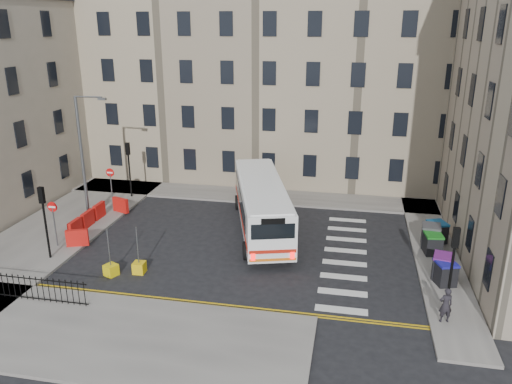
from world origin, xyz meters
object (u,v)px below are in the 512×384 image
(streetlamp, at_px, (82,156))
(bollard_chevron, at_px, (139,268))
(wheelie_bin_b, at_px, (443,266))
(pedestrian, at_px, (446,305))
(wheelie_bin_d, at_px, (430,235))
(bollard_yellow, at_px, (111,270))
(wheelie_bin_e, at_px, (437,232))
(bus, at_px, (261,203))
(wheelie_bin_c, at_px, (433,244))
(wheelie_bin_a, at_px, (445,273))

(streetlamp, distance_m, bollard_chevron, 9.98)
(wheelie_bin_b, bearing_deg, pedestrian, -85.19)
(streetlamp, xyz_separation_m, pedestrian, (21.39, -8.28, -3.38))
(streetlamp, distance_m, pedestrian, 23.19)
(wheelie_bin_d, distance_m, bollard_yellow, 17.94)
(wheelie_bin_e, bearing_deg, bollard_yellow, -178.04)
(bus, bearing_deg, wheelie_bin_d, -20.89)
(streetlamp, bearing_deg, pedestrian, -21.17)
(streetlamp, bearing_deg, bollard_chevron, -44.91)
(wheelie_bin_c, height_order, bollard_yellow, wheelie_bin_c)
(bus, xyz_separation_m, wheelie_bin_d, (10.10, -0.75, -0.99))
(streetlamp, distance_m, wheelie_bin_c, 22.11)
(bollard_chevron, bearing_deg, streetlamp, 135.09)
(wheelie_bin_a, relative_size, wheelie_bin_e, 0.94)
(streetlamp, height_order, pedestrian, streetlamp)
(bollard_yellow, xyz_separation_m, bollard_chevron, (1.32, 0.55, 0.00))
(streetlamp, height_order, bus, streetlamp)
(bollard_yellow, bearing_deg, streetlamp, 126.33)
(wheelie_bin_e, bearing_deg, streetlamp, 159.60)
(wheelie_bin_a, height_order, pedestrian, pedestrian)
(wheelie_bin_b, distance_m, wheelie_bin_e, 4.61)
(pedestrian, bearing_deg, bollard_yellow, -19.13)
(wheelie_bin_d, distance_m, bollard_chevron, 16.51)
(wheelie_bin_c, relative_size, pedestrian, 0.72)
(bus, bearing_deg, bollard_chevron, -143.72)
(wheelie_bin_e, bearing_deg, wheelie_bin_c, -125.71)
(wheelie_bin_b, bearing_deg, wheelie_bin_a, -77.41)
(wheelie_bin_e, relative_size, bollard_chevron, 2.31)
(bollard_chevron, bearing_deg, wheelie_bin_d, 21.88)
(wheelie_bin_d, bearing_deg, streetlamp, -175.67)
(streetlamp, relative_size, bollard_yellow, 13.57)
(streetlamp, bearing_deg, bus, 2.24)
(wheelie_bin_a, bearing_deg, wheelie_bin_b, 72.57)
(wheelie_bin_b, height_order, pedestrian, pedestrian)
(bus, relative_size, wheelie_bin_a, 8.89)
(wheelie_bin_d, relative_size, pedestrian, 0.80)
(bollard_chevron, bearing_deg, wheelie_bin_e, 23.57)
(wheelie_bin_c, xyz_separation_m, bollard_yellow, (-16.64, -5.68, -0.44))
(bus, height_order, pedestrian, bus)
(streetlamp, height_order, wheelie_bin_d, streetlamp)
(bus, distance_m, wheelie_bin_c, 10.32)
(bus, bearing_deg, streetlamp, 165.59)
(wheelie_bin_b, height_order, wheelie_bin_d, wheelie_bin_d)
(wheelie_bin_a, relative_size, wheelie_bin_b, 1.00)
(wheelie_bin_b, bearing_deg, bollard_yellow, -158.63)
(wheelie_bin_a, bearing_deg, bollard_yellow, 169.32)
(wheelie_bin_a, height_order, bollard_chevron, wheelie_bin_a)
(pedestrian, distance_m, bollard_yellow, 16.32)
(wheelie_bin_d, bearing_deg, bollard_chevron, -153.02)
(bus, distance_m, bollard_yellow, 10.02)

